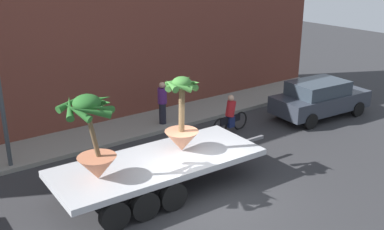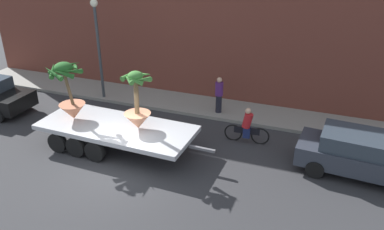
% 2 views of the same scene
% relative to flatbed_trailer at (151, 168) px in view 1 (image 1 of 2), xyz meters
% --- Properties ---
extents(ground_plane, '(60.00, 60.00, 0.00)m').
position_rel_flatbed_trailer_xyz_m(ground_plane, '(1.03, -1.34, -0.77)').
color(ground_plane, '#2D2D30').
extents(sidewalk, '(24.00, 2.20, 0.15)m').
position_rel_flatbed_trailer_xyz_m(sidewalk, '(1.03, 4.76, -0.70)').
color(sidewalk, gray).
rests_on(sidewalk, ground).
extents(building_facade, '(24.00, 1.20, 8.29)m').
position_rel_flatbed_trailer_xyz_m(building_facade, '(1.03, 6.46, 3.37)').
color(building_facade, brown).
rests_on(building_facade, ground).
extents(flatbed_trailer, '(7.17, 2.66, 0.98)m').
position_rel_flatbed_trailer_xyz_m(flatbed_trailer, '(0.00, 0.00, 0.00)').
color(flatbed_trailer, '#B7BABF').
rests_on(flatbed_trailer, ground).
extents(potted_palm_rear, '(1.40, 1.43, 2.34)m').
position_rel_flatbed_trailer_xyz_m(potted_palm_rear, '(-1.71, -0.06, 1.26)').
color(potted_palm_rear, '#C17251').
rests_on(potted_palm_rear, flatbed_trailer).
extents(potted_palm_middle, '(1.08, 1.11, 2.29)m').
position_rel_flatbed_trailer_xyz_m(potted_palm_middle, '(1.16, 0.12, 1.07)').
color(potted_palm_middle, tan).
rests_on(potted_palm_middle, flatbed_trailer).
extents(cyclist, '(1.84, 0.37, 1.54)m').
position_rel_flatbed_trailer_xyz_m(cyclist, '(4.93, 2.22, -0.11)').
color(cyclist, black).
rests_on(cyclist, ground).
extents(parked_car, '(4.43, 2.14, 1.58)m').
position_rel_flatbed_trailer_xyz_m(parked_car, '(9.12, 1.34, 0.05)').
color(parked_car, '#2D333D').
rests_on(parked_car, ground).
extents(pedestrian_near_gate, '(0.36, 0.36, 1.71)m').
position_rel_flatbed_trailer_xyz_m(pedestrian_near_gate, '(3.13, 4.24, 0.27)').
color(pedestrian_near_gate, black).
rests_on(pedestrian_near_gate, sidewalk).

